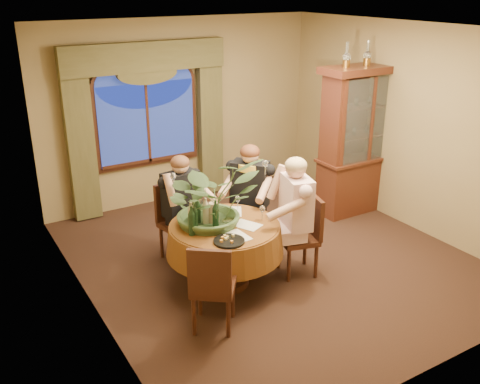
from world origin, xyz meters
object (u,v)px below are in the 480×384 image
oil_lamp_right (387,51)px  chair_back (180,223)px  oil_lamp_center (368,53)px  wine_bottle_2 (216,215)px  chair_right (298,237)px  olive_bowl (229,222)px  centerpiece_plant (210,166)px  person_scarf (250,198)px  stoneware_vase (213,213)px  wine_bottle_1 (198,211)px  wine_bottle_4 (206,212)px  china_cabinet (360,141)px  chair_back_right (242,215)px  wine_bottle_0 (191,216)px  dining_table (225,254)px  person_pink (296,217)px  wine_bottle_3 (192,221)px  oil_lamp_left (347,55)px  person_back (181,207)px  wine_bottle_5 (194,218)px  chair_front_left (213,285)px

oil_lamp_right → chair_back: 3.83m
oil_lamp_center → wine_bottle_2: oil_lamp_center is taller
chair_right → wine_bottle_2: 1.10m
olive_bowl → wine_bottle_2: wine_bottle_2 is taller
chair_back → centerpiece_plant: (0.08, -0.69, 0.94)m
person_scarf → wine_bottle_2: (-0.84, -0.63, 0.20)m
stoneware_vase → oil_lamp_right: bearing=13.7°
wine_bottle_1 → wine_bottle_4: (0.06, -0.07, 0.00)m
chair_back → wine_bottle_1: (-0.07, -0.67, 0.44)m
china_cabinet → person_scarf: bearing=-172.2°
oil_lamp_right → chair_back_right: oil_lamp_right is taller
oil_lamp_center → wine_bottle_0: (-3.17, -0.82, -1.43)m
dining_table → oil_lamp_center: oil_lamp_center is taller
person_pink → wine_bottle_1: bearing=85.5°
person_scarf → wine_bottle_3: bearing=79.4°
olive_bowl → wine_bottle_1: bearing=148.7°
oil_lamp_center → chair_right: oil_lamp_center is taller
wine_bottle_0 → olive_bowl: bearing=-10.7°
chair_back → person_scarf: person_scarf is taller
oil_lamp_left → centerpiece_plant: oil_lamp_left is taller
china_cabinet → centerpiece_plant: size_ratio=1.83×
wine_bottle_1 → stoneware_vase: bearing=-27.6°
person_back → wine_bottle_2: bearing=81.0°
centerpiece_plant → wine_bottle_3: bearing=-151.2°
chair_right → wine_bottle_0: size_ratio=2.91×
person_pink → wine_bottle_2: size_ratio=4.45×
stoneware_vase → person_back: bearing=93.4°
person_pink → person_scarf: 0.82m
chair_back_right → person_back: size_ratio=0.71×
wine_bottle_4 → dining_table: bearing=-24.0°
china_cabinet → wine_bottle_0: size_ratio=6.60×
oil_lamp_center → wine_bottle_1: oil_lamp_center is taller
oil_lamp_center → chair_right: (-1.93, -1.11, -1.87)m
dining_table → chair_right: chair_right is taller
oil_lamp_center → person_scarf: oil_lamp_center is taller
wine_bottle_5 → oil_lamp_right: bearing=13.9°
oil_lamp_left → wine_bottle_3: size_ratio=1.03×
oil_lamp_left → chair_front_left: (-2.92, -1.53, -1.87)m
wine_bottle_3 → person_pink: bearing=-8.1°
oil_lamp_right → wine_bottle_2: (-3.30, -0.91, -1.43)m
wine_bottle_3 → chair_back_right: bearing=33.2°
oil_lamp_right → chair_right: bearing=-154.4°
chair_right → wine_bottle_2: (-0.99, 0.19, 0.44)m
dining_table → wine_bottle_3: 0.69m
oil_lamp_right → person_pink: 3.06m
oil_lamp_right → chair_right: 3.17m
wine_bottle_1 → wine_bottle_5: same height
oil_lamp_center → chair_back_right: oil_lamp_center is taller
stoneware_vase → wine_bottle_1: size_ratio=0.77×
oil_lamp_left → chair_right: (-1.56, -1.11, -1.87)m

